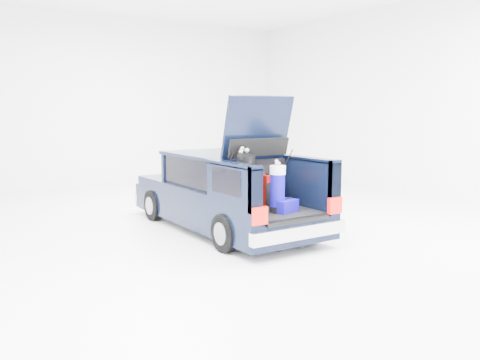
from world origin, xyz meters
TOP-DOWN VIEW (x-y plane):
  - ground at (0.00, 0.00)m, footprint 14.00×14.00m
  - car at (-0.00, 0.11)m, footprint 1.87×4.65m
  - red_suitcase at (0.28, -1.09)m, footprint 0.35×0.24m
  - black_golf_bag at (-0.41, -1.24)m, footprint 0.34×0.43m
  - blue_golf_bag at (-0.00, -1.61)m, footprint 0.26×0.26m
  - blue_duffel at (0.12, -1.66)m, footprint 0.48×0.38m

SIDE VIEW (x-z plane):
  - ground at x=0.00m, z-range 0.00..0.00m
  - car at x=0.00m, z-range -0.56..1.91m
  - blue_duffel at x=0.12m, z-range 0.59..0.81m
  - red_suitcase at x=0.28m, z-range 0.58..1.15m
  - blue_golf_bag at x=0.00m, z-range 0.56..1.42m
  - black_golf_bag at x=-0.41m, z-range 0.55..1.59m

